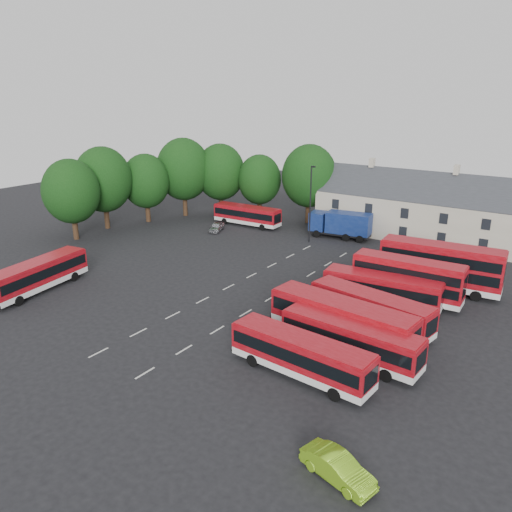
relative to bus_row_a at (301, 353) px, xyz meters
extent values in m
plane|color=black|center=(-14.07, 8.12, -1.77)|extent=(140.00, 140.00, 0.00)
cube|color=beige|center=(-14.07, -5.88, -1.77)|extent=(0.15, 1.80, 0.01)
cube|color=beige|center=(-14.07, -1.88, -1.77)|extent=(0.15, 1.80, 0.01)
cube|color=beige|center=(-14.07, 2.12, -1.77)|extent=(0.15, 1.80, 0.01)
cube|color=beige|center=(-14.07, 6.12, -1.77)|extent=(0.15, 1.80, 0.01)
cube|color=beige|center=(-14.07, 10.12, -1.77)|extent=(0.15, 1.80, 0.01)
cube|color=beige|center=(-14.07, 14.12, -1.77)|extent=(0.15, 1.80, 0.01)
cube|color=beige|center=(-14.07, 18.12, -1.77)|extent=(0.15, 1.80, 0.01)
cube|color=beige|center=(-14.07, 22.12, -1.77)|extent=(0.15, 1.80, 0.01)
cube|color=beige|center=(-14.07, 26.12, -1.77)|extent=(0.15, 1.80, 0.01)
cube|color=beige|center=(-9.07, -5.88, -1.77)|extent=(0.15, 1.80, 0.01)
cube|color=beige|center=(-9.07, -1.88, -1.77)|extent=(0.15, 1.80, 0.01)
cube|color=beige|center=(-9.07, 2.12, -1.77)|extent=(0.15, 1.80, 0.01)
cube|color=beige|center=(-9.07, 6.12, -1.77)|extent=(0.15, 1.80, 0.01)
cube|color=beige|center=(-9.07, 10.12, -1.77)|extent=(0.15, 1.80, 0.01)
cube|color=beige|center=(-9.07, 14.12, -1.77)|extent=(0.15, 1.80, 0.01)
cube|color=beige|center=(-9.07, 18.12, -1.77)|extent=(0.15, 1.80, 0.01)
cube|color=beige|center=(-9.07, 22.12, -1.77)|extent=(0.15, 1.80, 0.01)
cube|color=beige|center=(-9.07, 26.12, -1.77)|extent=(0.15, 1.80, 0.01)
cylinder|color=black|center=(-41.07, 12.12, 0.15)|extent=(0.70, 0.70, 3.85)
ellipsoid|color=black|center=(-41.07, 12.12, 4.62)|extent=(7.26, 7.26, 8.35)
cylinder|color=black|center=(-42.07, 18.12, 0.33)|extent=(0.70, 0.70, 4.20)
ellipsoid|color=black|center=(-42.07, 18.12, 5.20)|extent=(7.92, 7.92, 9.11)
cylinder|color=black|center=(-40.07, 24.12, 0.07)|extent=(0.70, 0.70, 3.67)
ellipsoid|color=black|center=(-40.07, 24.12, 4.33)|extent=(6.93, 6.93, 7.97)
cylinder|color=black|center=(-38.07, 30.12, 0.42)|extent=(0.70, 0.70, 4.38)
ellipsoid|color=black|center=(-38.07, 30.12, 5.49)|extent=(8.25, 8.25, 9.49)
cylinder|color=black|center=(-34.07, 34.12, 0.24)|extent=(0.70, 0.70, 4.02)
ellipsoid|color=black|center=(-34.07, 34.12, 4.91)|extent=(7.59, 7.59, 8.73)
cylinder|color=black|center=(-28.07, 36.12, -0.02)|extent=(0.70, 0.70, 3.50)
ellipsoid|color=black|center=(-28.07, 36.12, 4.04)|extent=(6.60, 6.60, 7.59)
cylinder|color=black|center=(-20.07, 37.12, 0.33)|extent=(0.70, 0.70, 4.20)
ellipsoid|color=black|center=(-20.07, 37.12, 5.20)|extent=(7.92, 7.92, 9.11)
cube|color=beige|center=(-0.07, 38.12, 0.98)|extent=(35.00, 7.00, 5.50)
cube|color=#2D3035|center=(-0.07, 38.12, 3.73)|extent=(35.70, 7.13, 7.13)
cube|color=beige|center=(-11.07, 38.12, 7.69)|extent=(0.60, 0.90, 1.20)
cube|color=beige|center=(-0.07, 38.12, 7.69)|extent=(0.60, 0.90, 1.20)
cube|color=silver|center=(0.00, 0.00, -1.04)|extent=(10.57, 3.09, 0.52)
cube|color=maroon|center=(0.00, 0.00, 0.15)|extent=(10.57, 3.09, 1.85)
cube|color=black|center=(0.00, 0.00, 0.20)|extent=(10.15, 3.12, 0.90)
cube|color=maroon|center=(0.00, 0.00, 1.12)|extent=(10.35, 2.98, 0.11)
cylinder|color=black|center=(-3.40, -0.84, -1.30)|extent=(0.96, 0.33, 0.95)
cylinder|color=black|center=(3.40, 0.84, -1.30)|extent=(0.96, 0.33, 0.95)
cube|color=silver|center=(1.84, 3.95, -1.03)|extent=(10.58, 3.00, 0.52)
cube|color=maroon|center=(1.84, 3.95, 0.15)|extent=(10.58, 3.00, 1.85)
cube|color=black|center=(1.84, 3.95, 0.20)|extent=(10.17, 3.03, 0.90)
cube|color=maroon|center=(1.84, 3.95, 1.13)|extent=(10.37, 2.89, 0.11)
cylinder|color=black|center=(-1.56, 3.07, -1.30)|extent=(0.97, 0.32, 0.95)
cylinder|color=black|center=(5.25, 4.82, -1.30)|extent=(0.97, 0.32, 0.95)
cube|color=silver|center=(0.08, 6.18, -0.94)|extent=(11.98, 3.77, 0.59)
cube|color=maroon|center=(0.08, 6.18, 0.40)|extent=(11.98, 3.77, 2.09)
cube|color=black|center=(0.08, 6.18, 0.45)|extent=(11.52, 3.79, 1.02)
cube|color=maroon|center=(0.08, 6.18, 1.50)|extent=(11.74, 3.64, 0.13)
cylinder|color=black|center=(-3.79, 5.33, -1.24)|extent=(1.09, 0.40, 1.07)
cylinder|color=black|center=(3.95, 7.03, -1.24)|extent=(1.09, 0.40, 1.07)
cube|color=silver|center=(1.00, 9.77, -1.03)|extent=(10.83, 4.13, 0.53)
cube|color=maroon|center=(1.00, 9.77, 0.18)|extent=(10.83, 4.13, 1.88)
cube|color=black|center=(1.00, 9.77, 0.22)|extent=(10.42, 4.11, 0.91)
cube|color=maroon|center=(1.00, 9.77, 1.16)|extent=(10.61, 4.00, 0.12)
cylinder|color=black|center=(-2.52, 9.26, -1.29)|extent=(0.99, 0.43, 0.96)
cylinder|color=black|center=(4.52, 10.28, -1.29)|extent=(0.99, 0.43, 0.96)
cube|color=silver|center=(0.16, 14.43, -1.03)|extent=(10.67, 3.49, 0.52)
cube|color=maroon|center=(0.16, 14.43, 0.16)|extent=(10.67, 3.49, 1.86)
cube|color=black|center=(0.16, 14.43, 0.20)|extent=(10.26, 3.51, 0.90)
cube|color=maroon|center=(0.16, 14.43, 1.13)|extent=(10.45, 3.38, 0.11)
cylinder|color=black|center=(-3.05, 13.00, -1.30)|extent=(0.98, 0.37, 0.95)
cylinder|color=black|center=(3.38, 15.86, -1.30)|extent=(0.98, 0.37, 0.95)
cube|color=silver|center=(1.63, 16.91, -1.07)|extent=(10.07, 2.72, 0.50)
cube|color=maroon|center=(1.63, 16.91, 0.70)|extent=(10.07, 2.72, 3.04)
cube|color=black|center=(1.63, 16.91, 0.11)|extent=(9.68, 2.76, 0.86)
cube|color=maroon|center=(1.63, 16.91, 2.27)|extent=(9.87, 2.62, 0.11)
cylinder|color=black|center=(-1.51, 15.74, -1.32)|extent=(0.92, 0.30, 0.91)
cylinder|color=black|center=(4.78, 18.08, -1.32)|extent=(0.92, 0.30, 0.91)
cube|color=black|center=(1.63, 16.91, 1.29)|extent=(9.68, 2.76, 0.86)
cube|color=silver|center=(3.33, 21.40, -0.97)|extent=(11.55, 3.51, 0.57)
cube|color=maroon|center=(3.33, 21.40, 1.05)|extent=(11.55, 3.51, 3.47)
cube|color=black|center=(3.33, 21.40, 0.37)|extent=(11.10, 3.53, 0.98)
cube|color=maroon|center=(3.33, 21.40, 2.83)|extent=(11.32, 3.39, 0.12)
cylinder|color=black|center=(-0.21, 19.93, -1.25)|extent=(1.05, 0.37, 1.03)
cylinder|color=black|center=(6.86, 22.86, -1.25)|extent=(1.05, 0.37, 1.03)
cube|color=black|center=(3.33, 21.40, 1.72)|extent=(11.10, 3.53, 0.98)
cube|color=silver|center=(-28.72, -1.21, -1.02)|extent=(4.23, 11.00, 0.54)
cube|color=maroon|center=(-28.72, -1.21, 0.21)|extent=(4.23, 11.00, 1.90)
cube|color=black|center=(-28.72, -1.21, 0.25)|extent=(4.22, 10.58, 0.93)
cube|color=maroon|center=(-28.72, -1.21, 1.21)|extent=(4.10, 10.77, 0.12)
cylinder|color=black|center=(-27.04, -4.41, -1.28)|extent=(0.44, 1.01, 0.98)
cylinder|color=black|center=(-30.39, 1.99, -1.28)|extent=(0.44, 1.01, 0.98)
cube|color=silver|center=(-26.47, 30.59, -1.05)|extent=(10.29, 2.73, 0.51)
cube|color=maroon|center=(-26.47, 30.59, 0.11)|extent=(10.29, 2.73, 1.81)
cube|color=black|center=(-26.47, 30.59, 0.15)|extent=(9.88, 2.77, 0.88)
cube|color=maroon|center=(-26.47, 30.59, 1.06)|extent=(10.08, 2.63, 0.11)
cylinder|color=black|center=(-29.69, 29.41, -1.31)|extent=(0.94, 0.30, 0.93)
cylinder|color=black|center=(-23.25, 31.77, -1.31)|extent=(0.94, 0.30, 0.93)
cube|color=black|center=(-12.64, 32.49, -1.12)|extent=(8.28, 3.27, 0.30)
cube|color=navy|center=(-15.63, 32.06, 0.24)|extent=(2.35, 2.78, 2.42)
cube|color=black|center=(-16.58, 31.92, 0.60)|extent=(0.41, 2.13, 1.21)
cube|color=navy|center=(-11.50, 32.66, 0.39)|extent=(6.04, 3.31, 2.72)
cylinder|color=black|center=(-15.27, 30.96, -1.27)|extent=(1.04, 0.42, 1.01)
cylinder|color=black|center=(-9.78, 34.06, -1.27)|extent=(1.04, 0.42, 1.01)
imported|color=#A6A7AD|center=(-28.23, 25.74, -1.15)|extent=(2.73, 3.95, 1.25)
imported|color=#7BB71C|center=(6.35, -7.29, -1.09)|extent=(4.34, 2.41, 1.35)
cylinder|color=black|center=(-15.00, 28.38, 3.13)|extent=(0.18, 0.18, 9.80)
cube|color=black|center=(-14.71, 28.30, 8.03)|extent=(0.63, 0.39, 0.18)
camera|label=1|loc=(14.60, -26.46, 16.97)|focal=35.00mm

